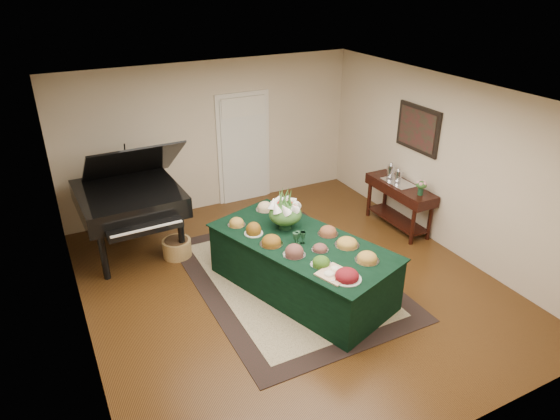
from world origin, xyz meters
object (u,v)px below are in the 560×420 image
grand_piano (130,198)px  mahogany_sideboard (400,194)px  floral_centerpiece (285,210)px  buffet_table (301,265)px

grand_piano → mahogany_sideboard: size_ratio=1.33×
floral_centerpiece → mahogany_sideboard: floral_centerpiece is taller
buffet_table → floral_centerpiece: bearing=94.2°
floral_centerpiece → mahogany_sideboard: bearing=10.7°
grand_piano → floral_centerpiece: bearing=-44.5°
floral_centerpiece → mahogany_sideboard: 2.54m
buffet_table → grand_piano: 2.89m
grand_piano → buffet_table: bearing=-50.2°
buffet_table → grand_piano: (-1.82, 2.19, 0.52)m
floral_centerpiece → mahogany_sideboard: size_ratio=0.34×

